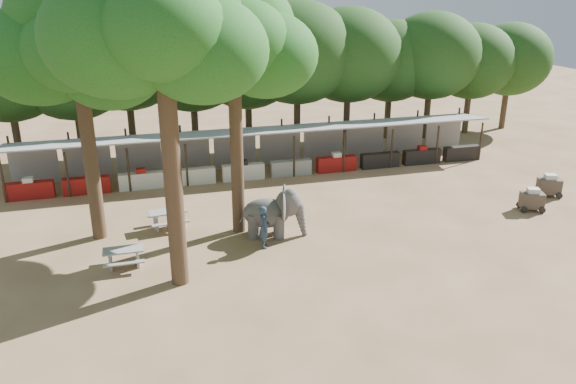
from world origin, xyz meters
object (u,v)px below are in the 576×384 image
object	(u,v)px
handler	(264,227)
picnic_table_far	(168,217)
yard_tree_back	(229,34)
picnic_table_near	(124,255)
elephant	(274,212)
cart_back	(549,185)
cart_front	(532,200)
yard_tree_center	(157,24)
yard_tree_left	(73,44)

from	to	relation	value
handler	picnic_table_far	distance (m)	4.90
yard_tree_back	picnic_table_near	world-z (taller)	yard_tree_back
yard_tree_back	picnic_table_far	bearing A→B (deg)	161.08
elephant	cart_back	xyz separation A→B (m)	(15.00, 0.86, -0.50)
handler	picnic_table_far	world-z (taller)	handler
picnic_table_near	cart_back	xyz separation A→B (m)	(21.37, 2.14, 0.09)
elephant	cart_front	world-z (taller)	elephant
elephant	cart_front	size ratio (longest dim) A/B	2.14
elephant	handler	size ratio (longest dim) A/B	1.59
yard_tree_center	picnic_table_far	xyz separation A→B (m)	(0.10, 5.00, -8.67)
yard_tree_left	cart_front	size ratio (longest dim) A/B	8.03
cart_front	cart_back	xyz separation A→B (m)	(2.17, 1.45, 0.02)
elephant	picnic_table_near	size ratio (longest dim) A/B	1.92
yard_tree_left	elephant	size ratio (longest dim) A/B	3.75
yard_tree_center	picnic_table_far	world-z (taller)	yard_tree_center
elephant	picnic_table_far	distance (m)	4.93
picnic_table_near	cart_back	distance (m)	21.47
elephant	cart_back	bearing A→B (deg)	20.18
yard_tree_back	cart_back	size ratio (longest dim) A/B	7.96
cart_back	cart_front	bearing A→B (deg)	-126.45
yard_tree_left	yard_tree_back	world-z (taller)	yard_tree_back
yard_tree_center	cart_back	distance (m)	21.66
picnic_table_near	picnic_table_far	distance (m)	3.91
yard_tree_center	cart_front	distance (m)	19.51
yard_tree_center	cart_front	size ratio (longest dim) A/B	8.78
picnic_table_near	cart_front	size ratio (longest dim) A/B	1.12
yard_tree_left	picnic_table_far	xyz separation A→B (m)	(3.10, -0.00, -7.66)
elephant	picnic_table_near	xyz separation A→B (m)	(-6.37, -1.28, -0.59)
yard_tree_center	picnic_table_near	world-z (taller)	yard_tree_center
handler	picnic_table_near	world-z (taller)	handler
yard_tree_back	picnic_table_far	world-z (taller)	yard_tree_back
picnic_table_near	cart_back	size ratio (longest dim) A/B	1.07
elephant	cart_back	world-z (taller)	elephant
handler	picnic_table_near	xyz separation A→B (m)	(-5.69, -0.25, -0.42)
cart_back	picnic_table_far	bearing A→B (deg)	-163.73
yard_tree_center	handler	size ratio (longest dim) A/B	6.53
elephant	picnic_table_near	world-z (taller)	elephant
yard_tree_left	cart_back	world-z (taller)	yard_tree_left
cart_back	elephant	bearing A→B (deg)	-156.79
yard_tree_back	cart_front	size ratio (longest dim) A/B	8.28
elephant	handler	distance (m)	1.25
yard_tree_center	cart_back	size ratio (longest dim) A/B	8.43
cart_back	yard_tree_left	bearing A→B (deg)	-163.24
yard_tree_left	yard_tree_center	distance (m)	5.92
yard_tree_back	picnic_table_far	xyz separation A→B (m)	(-2.90, 1.00, -8.00)
yard_tree_back	elephant	xyz separation A→B (m)	(1.52, -1.11, -7.45)
yard_tree_back	picnic_table_far	size ratio (longest dim) A/B	6.22
yard_tree_back	handler	world-z (taller)	yard_tree_back
elephant	yard_tree_back	bearing A→B (deg)	160.81
cart_front	elephant	bearing A→B (deg)	-162.40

